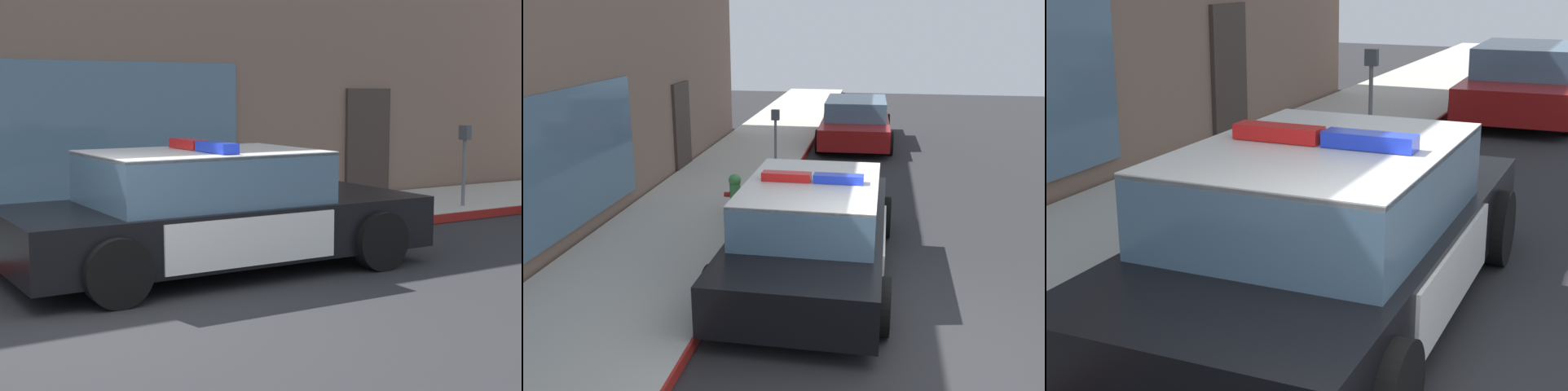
% 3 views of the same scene
% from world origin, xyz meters
% --- Properties ---
extents(ground, '(48.00, 48.00, 0.00)m').
position_xyz_m(ground, '(0.00, 0.00, 0.00)').
color(ground, '#262628').
extents(sidewalk, '(48.00, 2.61, 0.15)m').
position_xyz_m(sidewalk, '(0.00, 3.87, 0.07)').
color(sidewalk, '#B2ADA3').
rests_on(sidewalk, ground).
extents(curb_red_paint, '(28.80, 0.04, 0.14)m').
position_xyz_m(curb_red_paint, '(0.00, 2.55, 0.08)').
color(curb_red_paint, maroon).
rests_on(curb_red_paint, ground).
extents(police_cruiser, '(4.83, 2.20, 1.49)m').
position_xyz_m(police_cruiser, '(2.13, 1.51, 0.68)').
color(police_cruiser, black).
rests_on(police_cruiser, ground).
extents(fire_hydrant, '(0.34, 0.39, 0.73)m').
position_xyz_m(fire_hydrant, '(4.10, 3.12, 0.50)').
color(fire_hydrant, '#4C994C').
rests_on(fire_hydrant, sidewalk).
extents(car_down_street, '(4.68, 2.15, 1.29)m').
position_xyz_m(car_down_street, '(11.50, 1.36, 0.63)').
color(car_down_street, maroon).
rests_on(car_down_street, ground).
extents(parking_meter, '(0.12, 0.18, 1.34)m').
position_xyz_m(parking_meter, '(7.66, 3.04, 1.08)').
color(parking_meter, slate).
rests_on(parking_meter, sidewalk).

